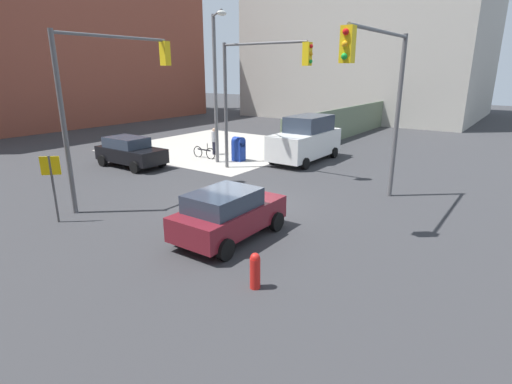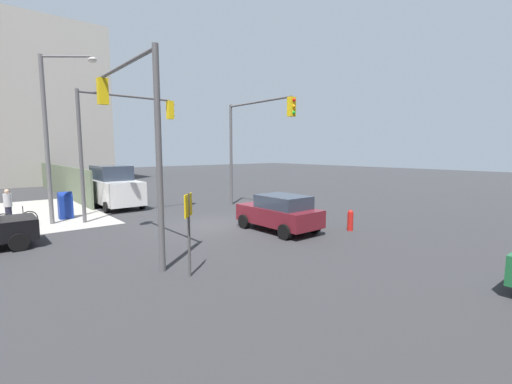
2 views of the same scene
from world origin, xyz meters
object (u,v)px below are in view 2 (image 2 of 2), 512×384
(sedan_maroon, at_px, (279,212))
(bicycle_leaning_on_fence, at_px, (16,219))
(traffic_signal_nw_corner, at_px, (131,118))
(traffic_signal_se_corner, at_px, (253,132))
(mailbox_blue, at_px, (65,204))
(traffic_signal_ne_corner, at_px, (120,130))
(pedestrian_crossing, at_px, (8,205))
(fire_hydrant, at_px, (350,220))
(street_lamp_corner, at_px, (53,126))
(van_white_delivery, at_px, (113,187))

(sedan_maroon, height_order, bicycle_leaning_on_fence, sedan_maroon)
(traffic_signal_nw_corner, relative_size, traffic_signal_se_corner, 1.00)
(traffic_signal_se_corner, bearing_deg, mailbox_blue, 67.52)
(traffic_signal_ne_corner, bearing_deg, pedestrian_crossing, 64.60)
(fire_hydrant, bearing_deg, street_lamp_corner, 44.27)
(traffic_signal_se_corner, relative_size, van_white_delivery, 1.20)
(traffic_signal_se_corner, distance_m, traffic_signal_ne_corner, 7.40)
(traffic_signal_ne_corner, relative_size, fire_hydrant, 6.91)
(traffic_signal_ne_corner, xyz_separation_m, pedestrian_crossing, (2.30, 4.84, -3.73))
(street_lamp_corner, distance_m, fire_hydrant, 14.54)
(traffic_signal_se_corner, distance_m, pedestrian_crossing, 13.28)
(street_lamp_corner, bearing_deg, van_white_delivery, -46.08)
(fire_hydrant, bearing_deg, bicycle_leaning_on_fence, 47.07)
(traffic_signal_ne_corner, xyz_separation_m, van_white_delivery, (4.04, -0.76, -3.33))
(van_white_delivery, height_order, bicycle_leaning_on_fence, van_white_delivery)
(traffic_signal_se_corner, relative_size, sedan_maroon, 1.66)
(traffic_signal_nw_corner, distance_m, bicycle_leaning_on_fence, 9.52)
(traffic_signal_nw_corner, xyz_separation_m, traffic_signal_ne_corner, (6.97, -1.94, -0.01))
(van_white_delivery, bearing_deg, traffic_signal_ne_corner, 169.39)
(street_lamp_corner, relative_size, fire_hydrant, 8.51)
(traffic_signal_nw_corner, height_order, traffic_signal_se_corner, same)
(traffic_signal_nw_corner, xyz_separation_m, sedan_maroon, (-0.53, -6.23, -3.78))
(pedestrian_crossing, bearing_deg, fire_hydrant, -112.02)
(traffic_signal_nw_corner, distance_m, pedestrian_crossing, 10.41)
(traffic_signal_nw_corner, bearing_deg, mailbox_blue, 3.30)
(sedan_maroon, bearing_deg, fire_hydrant, -129.05)
(mailbox_blue, bearing_deg, van_white_delivery, -53.79)
(traffic_signal_se_corner, xyz_separation_m, sedan_maroon, (-5.27, 2.77, -3.81))
(mailbox_blue, distance_m, pedestrian_crossing, 2.48)
(van_white_delivery, height_order, pedestrian_crossing, van_white_delivery)
(pedestrian_crossing, bearing_deg, mailbox_blue, -80.56)
(sedan_maroon, relative_size, bicycle_leaning_on_fence, 2.24)
(street_lamp_corner, bearing_deg, traffic_signal_se_corner, -105.07)
(traffic_signal_nw_corner, relative_size, street_lamp_corner, 0.81)
(pedestrian_crossing, bearing_deg, traffic_signal_se_corner, -87.37)
(traffic_signal_se_corner, height_order, van_white_delivery, traffic_signal_se_corner)
(pedestrian_crossing, bearing_deg, street_lamp_corner, -110.73)
(street_lamp_corner, height_order, bicycle_leaning_on_fence, street_lamp_corner)
(traffic_signal_se_corner, distance_m, fire_hydrant, 8.38)
(traffic_signal_se_corner, bearing_deg, fire_hydrant, 177.64)
(van_white_delivery, bearing_deg, mailbox_blue, 126.21)
(fire_hydrant, distance_m, pedestrian_crossing, 16.55)
(traffic_signal_se_corner, bearing_deg, traffic_signal_ne_corner, 72.45)
(traffic_signal_ne_corner, xyz_separation_m, fire_hydrant, (-9.50, -6.76, -4.12))
(traffic_signal_ne_corner, distance_m, street_lamp_corner, 2.99)
(traffic_signal_ne_corner, bearing_deg, traffic_signal_nw_corner, 164.43)
(traffic_signal_se_corner, distance_m, street_lamp_corner, 10.37)
(traffic_signal_ne_corner, height_order, mailbox_blue, traffic_signal_ne_corner)
(street_lamp_corner, xyz_separation_m, fire_hydrant, (-9.97, -9.71, -4.22))
(sedan_maroon, bearing_deg, street_lamp_corner, 42.30)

